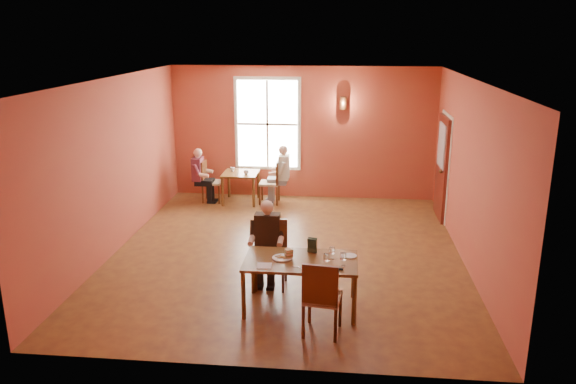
# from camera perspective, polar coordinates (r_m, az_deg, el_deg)

# --- Properties ---
(ground) EXTENTS (6.00, 7.00, 0.01)m
(ground) POSITION_cam_1_polar(r_m,az_deg,el_deg) (9.89, -0.12, -6.17)
(ground) COLOR brown
(ground) RESTS_ON ground
(wall_back) EXTENTS (6.00, 0.04, 3.00)m
(wall_back) POSITION_cam_1_polar(r_m,az_deg,el_deg) (12.84, 1.50, 6.01)
(wall_back) COLOR brown
(wall_back) RESTS_ON ground
(wall_front) EXTENTS (6.00, 0.04, 3.00)m
(wall_front) POSITION_cam_1_polar(r_m,az_deg,el_deg) (6.12, -3.53, -5.54)
(wall_front) COLOR brown
(wall_front) RESTS_ON ground
(wall_left) EXTENTS (0.04, 7.00, 3.00)m
(wall_left) POSITION_cam_1_polar(r_m,az_deg,el_deg) (10.18, -17.19, 2.60)
(wall_left) COLOR brown
(wall_left) RESTS_ON ground
(wall_right) EXTENTS (0.04, 7.00, 3.00)m
(wall_right) POSITION_cam_1_polar(r_m,az_deg,el_deg) (9.60, 17.99, 1.75)
(wall_right) COLOR brown
(wall_right) RESTS_ON ground
(ceiling) EXTENTS (6.00, 7.00, 0.04)m
(ceiling) POSITION_cam_1_polar(r_m,az_deg,el_deg) (9.19, -0.13, 11.41)
(ceiling) COLOR white
(ceiling) RESTS_ON wall_back
(window) EXTENTS (1.36, 0.10, 1.96)m
(window) POSITION_cam_1_polar(r_m,az_deg,el_deg) (12.84, -2.10, 6.91)
(window) COLOR white
(window) RESTS_ON wall_back
(door) EXTENTS (0.12, 1.04, 2.10)m
(door) POSITION_cam_1_polar(r_m,az_deg,el_deg) (11.89, 15.31, 2.40)
(door) COLOR maroon
(door) RESTS_ON ground
(wall_sconce) EXTENTS (0.16, 0.16, 0.28)m
(wall_sconce) POSITION_cam_1_polar(r_m,az_deg,el_deg) (12.60, 5.62, 8.96)
(wall_sconce) COLOR brown
(wall_sconce) RESTS_ON wall_back
(main_table) EXTENTS (1.55, 0.87, 0.73)m
(main_table) POSITION_cam_1_polar(r_m,az_deg,el_deg) (7.89, 1.30, -9.33)
(main_table) COLOR brown
(main_table) RESTS_ON ground
(chair_diner_main) EXTENTS (0.45, 0.45, 1.01)m
(chair_diner_main) POSITION_cam_1_polar(r_m,az_deg,el_deg) (8.47, -1.74, -6.42)
(chair_diner_main) COLOR #452312
(chair_diner_main) RESTS_ON ground
(diner_main) EXTENTS (0.50, 0.50, 1.24)m
(diner_main) POSITION_cam_1_polar(r_m,az_deg,el_deg) (8.40, -1.77, -5.78)
(diner_main) COLOR #422C25
(diner_main) RESTS_ON ground
(chair_empty) EXTENTS (0.51, 0.51, 1.02)m
(chair_empty) POSITION_cam_1_polar(r_m,az_deg,el_deg) (7.24, 3.53, -10.52)
(chair_empty) COLOR #40220D
(chair_empty) RESTS_ON ground
(plate_food) EXTENTS (0.29, 0.29, 0.04)m
(plate_food) POSITION_cam_1_polar(r_m,az_deg,el_deg) (7.77, -0.60, -6.66)
(plate_food) COLOR white
(plate_food) RESTS_ON main_table
(sandwich) EXTENTS (0.13, 0.12, 0.12)m
(sandwich) POSITION_cam_1_polar(r_m,az_deg,el_deg) (7.77, 0.08, -6.36)
(sandwich) COLOR tan
(sandwich) RESTS_ON main_table
(goblet_a) EXTENTS (0.09, 0.09, 0.19)m
(goblet_a) POSITION_cam_1_polar(r_m,az_deg,el_deg) (7.75, 4.50, -6.16)
(goblet_a) COLOR white
(goblet_a) RESTS_ON main_table
(goblet_b) EXTENTS (0.10, 0.10, 0.21)m
(goblet_b) POSITION_cam_1_polar(r_m,az_deg,el_deg) (7.54, 5.62, -6.78)
(goblet_b) COLOR white
(goblet_b) RESTS_ON main_table
(goblet_c) EXTENTS (0.10, 0.10, 0.20)m
(goblet_c) POSITION_cam_1_polar(r_m,az_deg,el_deg) (7.51, 3.92, -6.88)
(goblet_c) COLOR white
(goblet_c) RESTS_ON main_table
(menu_stand) EXTENTS (0.14, 0.09, 0.22)m
(menu_stand) POSITION_cam_1_polar(r_m,az_deg,el_deg) (7.95, 2.47, -5.43)
(menu_stand) COLOR #1E3425
(menu_stand) RESTS_ON main_table
(knife) EXTENTS (0.19, 0.06, 0.00)m
(knife) POSITION_cam_1_polar(r_m,az_deg,el_deg) (7.51, 1.07, -7.64)
(knife) COLOR silver
(knife) RESTS_ON main_table
(napkin) EXTENTS (0.21, 0.21, 0.01)m
(napkin) POSITION_cam_1_polar(r_m,az_deg,el_deg) (7.56, -2.43, -7.49)
(napkin) COLOR silver
(napkin) RESTS_ON main_table
(side_plate) EXTENTS (0.24, 0.24, 0.01)m
(side_plate) POSITION_cam_1_polar(r_m,az_deg,el_deg) (7.90, 6.31, -6.47)
(side_plate) COLOR white
(side_plate) RESTS_ON main_table
(sunglasses) EXTENTS (0.13, 0.04, 0.02)m
(sunglasses) POSITION_cam_1_polar(r_m,az_deg,el_deg) (7.47, 5.15, -7.80)
(sunglasses) COLOR black
(sunglasses) RESTS_ON main_table
(second_table) EXTENTS (0.77, 0.77, 0.68)m
(second_table) POSITION_cam_1_polar(r_m,az_deg,el_deg) (12.69, -4.81, 0.47)
(second_table) COLOR brown
(second_table) RESTS_ON ground
(chair_diner_white) EXTENTS (0.43, 0.43, 0.97)m
(chair_diner_white) POSITION_cam_1_polar(r_m,az_deg,el_deg) (12.56, -1.90, 1.02)
(chair_diner_white) COLOR #532310
(chair_diner_white) RESTS_ON ground
(diner_white) EXTENTS (0.51, 0.51, 1.26)m
(diner_white) POSITION_cam_1_polar(r_m,az_deg,el_deg) (12.51, -1.77, 1.67)
(diner_white) COLOR silver
(diner_white) RESTS_ON ground
(chair_diner_maroon) EXTENTS (0.41, 0.41, 0.93)m
(chair_diner_maroon) POSITION_cam_1_polar(r_m,az_deg,el_deg) (12.80, -7.68, 1.09)
(chair_diner_maroon) COLOR #431E10
(chair_diner_maroon) RESTS_ON ground
(diner_maroon) EXTENTS (0.48, 0.48, 1.19)m
(diner_maroon) POSITION_cam_1_polar(r_m,az_deg,el_deg) (12.77, -7.84, 1.65)
(diner_maroon) COLOR maroon
(diner_maroon) RESTS_ON ground
(cup_a) EXTENTS (0.12, 0.12, 0.09)m
(cup_a) POSITION_cam_1_polar(r_m,az_deg,el_deg) (12.45, -4.28, 2.00)
(cup_a) COLOR silver
(cup_a) RESTS_ON second_table
(cup_b) EXTENTS (0.13, 0.13, 0.09)m
(cup_b) POSITION_cam_1_polar(r_m,az_deg,el_deg) (12.74, -5.67, 2.30)
(cup_b) COLOR white
(cup_b) RESTS_ON second_table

